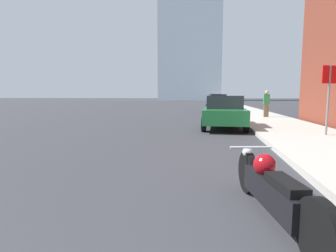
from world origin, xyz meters
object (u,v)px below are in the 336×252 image
Objects in this scene: parked_car_green at (224,112)px; parked_car_white at (216,101)px; pedestrian at (266,103)px; motorcycle at (272,189)px; parked_car_blue at (217,103)px; stop_sign at (329,88)px.

parked_car_white reaches higher than parked_car_green.
parked_car_green is at bearing -118.50° from pedestrian.
parked_car_blue is (-0.15, 21.51, 0.46)m from motorcycle.
motorcycle is 21.52m from parked_car_blue.
stop_sign is at bearing -87.03° from pedestrian.
parked_car_white is at bearing 79.49° from motorcycle.
stop_sign reaches higher than parked_car_blue.
motorcycle is at bearing -116.25° from stop_sign.
pedestrian is (2.81, 14.50, 0.65)m from motorcycle.
motorcycle is 1.44× the size of pedestrian.
parked_car_blue is at bearing 102.73° from stop_sign.
motorcycle is at bearing -88.04° from parked_car_green.
parked_car_green reaches higher than motorcycle.
stop_sign is 1.38× the size of pedestrian.
parked_car_green is 6.16m from pedestrian.
parked_car_white is 19.11m from pedestrian.
parked_car_green is 1.77× the size of stop_sign.
motorcycle is 33.39m from parked_car_white.
parked_car_white reaches higher than parked_car_blue.
motorcycle is 0.59× the size of parked_car_green.
pedestrian is (2.94, 5.41, 0.26)m from parked_car_green.
parked_car_blue is 7.62m from pedestrian.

